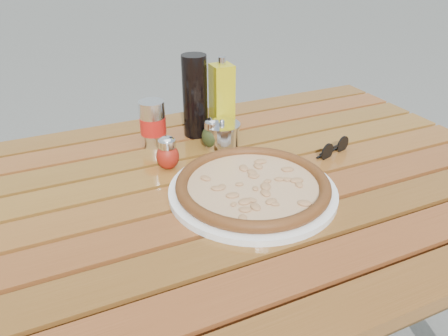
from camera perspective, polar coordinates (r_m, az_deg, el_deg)
name	(u,v)px	position (r m, az deg, el deg)	size (l,w,h in m)	color
table	(228,212)	(1.02, 0.47, -5.72)	(1.40, 0.90, 0.75)	#371D0C
plate	(253,191)	(0.94, 3.75, -3.01)	(0.36, 0.36, 0.01)	white
pizza	(253,185)	(0.93, 3.79, -2.19)	(0.45, 0.45, 0.03)	beige
pepper_shaker	(168,153)	(1.03, -7.39, 1.93)	(0.06, 0.06, 0.08)	#AA2313
oregano_shaker	(212,134)	(1.12, -1.58, 4.51)	(0.07, 0.07, 0.08)	#313A17
dark_bottle	(195,96)	(1.17, -3.81, 9.34)	(0.07, 0.07, 0.22)	black
soda_can	(153,124)	(1.14, -9.27, 5.70)	(0.07, 0.07, 0.12)	silver
olive_oil_cruet	(222,99)	(1.19, -0.28, 9.02)	(0.06, 0.06, 0.21)	gold
parmesan_tin	(222,134)	(1.14, -0.27, 4.49)	(0.11, 0.11, 0.07)	silver
sunglasses	(334,149)	(1.13, 14.19, 2.48)	(0.11, 0.05, 0.04)	black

